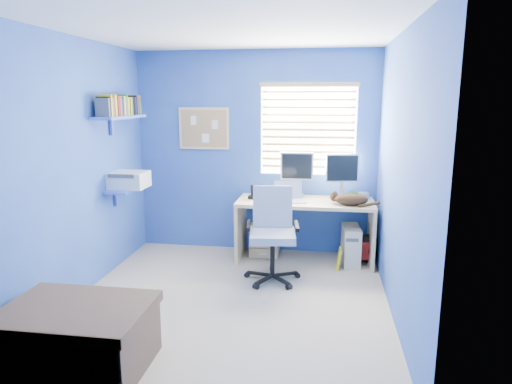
# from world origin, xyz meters

# --- Properties ---
(floor) EXTENTS (3.00, 3.20, 0.00)m
(floor) POSITION_xyz_m (0.00, 0.00, 0.00)
(floor) COLOR tan
(floor) RESTS_ON ground
(ceiling) EXTENTS (3.00, 3.20, 0.00)m
(ceiling) POSITION_xyz_m (0.00, 0.00, 2.50)
(ceiling) COLOR white
(ceiling) RESTS_ON wall_back
(wall_back) EXTENTS (3.00, 0.01, 2.50)m
(wall_back) POSITION_xyz_m (0.00, 1.60, 1.25)
(wall_back) COLOR #3149AC
(wall_back) RESTS_ON ground
(wall_front) EXTENTS (3.00, 0.01, 2.50)m
(wall_front) POSITION_xyz_m (0.00, -1.60, 1.25)
(wall_front) COLOR #3149AC
(wall_front) RESTS_ON ground
(wall_left) EXTENTS (0.01, 3.20, 2.50)m
(wall_left) POSITION_xyz_m (-1.50, 0.00, 1.25)
(wall_left) COLOR #3149AC
(wall_left) RESTS_ON ground
(wall_right) EXTENTS (0.01, 3.20, 2.50)m
(wall_right) POSITION_xyz_m (1.50, 0.00, 1.25)
(wall_right) COLOR #3149AC
(wall_right) RESTS_ON ground
(desk) EXTENTS (1.60, 0.65, 0.74)m
(desk) POSITION_xyz_m (0.65, 1.26, 0.37)
(desk) COLOR tan
(desk) RESTS_ON floor
(laptop) EXTENTS (0.40, 0.35, 0.22)m
(laptop) POSITION_xyz_m (0.48, 1.16, 0.85)
(laptop) COLOR silver
(laptop) RESTS_ON desk
(monitor_left) EXTENTS (0.40, 0.13, 0.54)m
(monitor_left) POSITION_xyz_m (0.53, 1.52, 1.01)
(monitor_left) COLOR silver
(monitor_left) RESTS_ON desk
(monitor_right) EXTENTS (0.42, 0.19, 0.54)m
(monitor_right) POSITION_xyz_m (1.07, 1.44, 1.01)
(monitor_right) COLOR silver
(monitor_right) RESTS_ON desk
(phone) EXTENTS (0.12, 0.13, 0.17)m
(phone) POSITION_xyz_m (0.02, 1.26, 0.82)
(phone) COLOR black
(phone) RESTS_ON desk
(mug) EXTENTS (0.10, 0.09, 0.10)m
(mug) POSITION_xyz_m (1.21, 1.39, 0.79)
(mug) COLOR #2A7737
(mug) RESTS_ON desk
(cd_spindle) EXTENTS (0.13, 0.13, 0.07)m
(cd_spindle) POSITION_xyz_m (1.34, 1.48, 0.78)
(cd_spindle) COLOR silver
(cd_spindle) RESTS_ON desk
(cat) EXTENTS (0.42, 0.32, 0.13)m
(cat) POSITION_xyz_m (1.17, 1.08, 0.81)
(cat) COLOR black
(cat) RESTS_ON desk
(tower_pc) EXTENTS (0.22, 0.45, 0.45)m
(tower_pc) POSITION_xyz_m (1.19, 1.23, 0.23)
(tower_pc) COLOR beige
(tower_pc) RESTS_ON floor
(drawer_boxes) EXTENTS (0.35, 0.28, 0.41)m
(drawer_boxes) POSITION_xyz_m (0.15, 1.35, 0.20)
(drawer_boxes) COLOR tan
(drawer_boxes) RESTS_ON floor
(yellow_book) EXTENTS (0.03, 0.17, 0.24)m
(yellow_book) POSITION_xyz_m (1.05, 1.03, 0.12)
(yellow_book) COLOR yellow
(yellow_book) RESTS_ON floor
(backpack) EXTENTS (0.35, 0.30, 0.35)m
(backpack) POSITION_xyz_m (1.40, 1.29, 0.17)
(backpack) COLOR black
(backpack) RESTS_ON floor
(bed_corner) EXTENTS (0.99, 0.70, 0.47)m
(bed_corner) POSITION_xyz_m (-0.86, -1.25, 0.24)
(bed_corner) COLOR #493426
(bed_corner) RESTS_ON floor
(office_chair) EXTENTS (0.64, 0.64, 0.99)m
(office_chair) POSITION_xyz_m (0.33, 0.62, 0.37)
(office_chair) COLOR black
(office_chair) RESTS_ON floor
(window_blinds) EXTENTS (1.15, 0.05, 1.10)m
(window_blinds) POSITION_xyz_m (0.65, 1.57, 1.55)
(window_blinds) COLOR white
(window_blinds) RESTS_ON ground
(corkboard) EXTENTS (0.64, 0.02, 0.52)m
(corkboard) POSITION_xyz_m (-0.65, 1.58, 1.55)
(corkboard) COLOR tan
(corkboard) RESTS_ON ground
(wall_shelves) EXTENTS (0.42, 0.90, 1.05)m
(wall_shelves) POSITION_xyz_m (-1.35, 0.75, 1.43)
(wall_shelves) COLOR #4964CD
(wall_shelves) RESTS_ON ground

